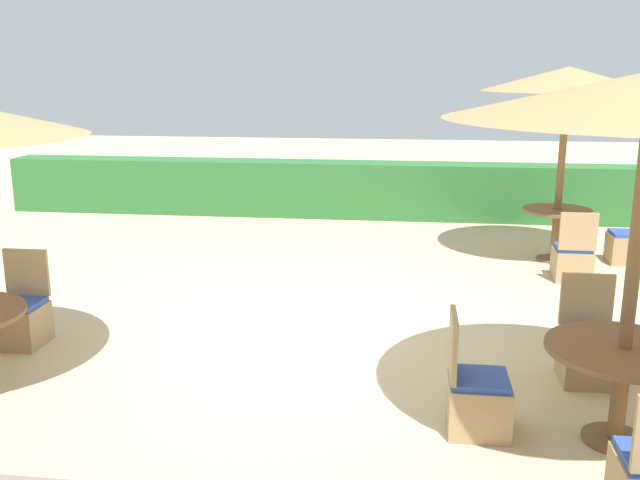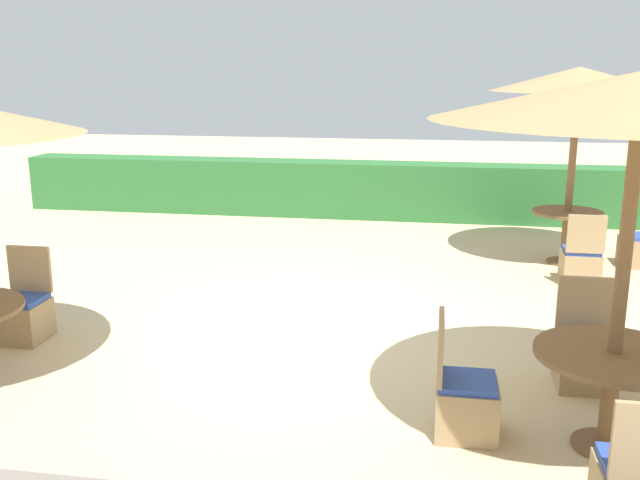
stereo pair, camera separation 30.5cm
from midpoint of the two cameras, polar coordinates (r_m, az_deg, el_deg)
The scene contains 10 objects.
ground_plane at distance 7.31m, azimuth -1.80°, elevation -8.00°, with size 40.00×40.00×0.00m, color #D1BA8C.
hedge_row at distance 13.03m, azimuth 2.33°, elevation 4.05°, with size 13.00×0.70×1.00m, color #2D6B33.
patio_chair_front_left_north at distance 7.78m, azimuth -23.86°, elevation -5.81°, with size 0.46×0.46×0.93m.
round_table_front_right at distance 5.62m, azimuth 21.60°, elevation -9.42°, with size 1.11×1.11×0.75m.
patio_chair_front_right_north at distance 6.70m, azimuth 19.39°, elevation -8.52°, with size 0.46×0.46×0.93m.
patio_chair_front_right_west at distance 5.62m, azimuth 10.85°, elevation -12.38°, with size 0.46×0.46×0.93m.
parasol_back_right at distance 10.33m, azimuth 18.43°, elevation 12.05°, with size 2.32×2.32×2.69m.
round_table_back_right at distance 10.55m, azimuth 17.62°, elevation 1.41°, with size 0.96×0.96×0.74m.
patio_chair_back_right_south at distance 9.70m, azimuth 18.69°, elevation -1.57°, with size 0.46×0.46×0.93m.
patio_chair_back_right_east at distance 10.82m, azimuth 22.62°, elevation -0.35°, with size 0.46×0.46×0.93m.
Camera 1 is at (0.92, -6.72, 2.73)m, focal length 40.00 mm.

